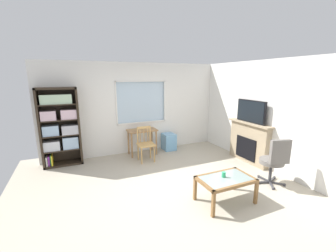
{
  "coord_description": "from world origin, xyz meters",
  "views": [
    {
      "loc": [
        -1.69,
        -3.49,
        2.17
      ],
      "look_at": [
        0.18,
        0.62,
        1.14
      ],
      "focal_mm": 23.27,
      "sensor_mm": 36.0,
      "label": 1
    }
  ],
  "objects_px": {
    "desk_under_window": "(142,134)",
    "office_chair": "(275,159)",
    "wooden_chair": "(146,144)",
    "sippy_cup": "(224,175)",
    "fireplace": "(249,142)",
    "tv": "(251,111)",
    "plastic_drawer_unit": "(169,142)",
    "coffee_table": "(226,182)",
    "bookshelf": "(60,126)"
  },
  "relations": [
    {
      "from": "plastic_drawer_unit",
      "to": "fireplace",
      "type": "distance_m",
      "value": 2.28
    },
    {
      "from": "wooden_chair",
      "to": "office_chair",
      "type": "xyz_separation_m",
      "value": [
        1.92,
        -2.34,
        0.09
      ]
    },
    {
      "from": "coffee_table",
      "to": "sippy_cup",
      "type": "bearing_deg",
      "value": 105.9
    },
    {
      "from": "desk_under_window",
      "to": "plastic_drawer_unit",
      "type": "relative_size",
      "value": 1.64
    },
    {
      "from": "wooden_chair",
      "to": "desk_under_window",
      "type": "bearing_deg",
      "value": 81.63
    },
    {
      "from": "plastic_drawer_unit",
      "to": "office_chair",
      "type": "relative_size",
      "value": 0.49
    },
    {
      "from": "wooden_chair",
      "to": "sippy_cup",
      "type": "xyz_separation_m",
      "value": [
        0.63,
        -2.37,
        0.03
      ]
    },
    {
      "from": "wooden_chair",
      "to": "fireplace",
      "type": "relative_size",
      "value": 0.7
    },
    {
      "from": "bookshelf",
      "to": "wooden_chair",
      "type": "height_order",
      "value": "bookshelf"
    },
    {
      "from": "office_chair",
      "to": "fireplace",
      "type": "bearing_deg",
      "value": 67.88
    },
    {
      "from": "plastic_drawer_unit",
      "to": "office_chair",
      "type": "distance_m",
      "value": 3.08
    },
    {
      "from": "tv",
      "to": "sippy_cup",
      "type": "relative_size",
      "value": 9.9
    },
    {
      "from": "plastic_drawer_unit",
      "to": "tv",
      "type": "xyz_separation_m",
      "value": [
        1.45,
        -1.72,
        1.08
      ]
    },
    {
      "from": "fireplace",
      "to": "tv",
      "type": "distance_m",
      "value": 0.8
    },
    {
      "from": "plastic_drawer_unit",
      "to": "coffee_table",
      "type": "height_order",
      "value": "plastic_drawer_unit"
    },
    {
      "from": "plastic_drawer_unit",
      "to": "fireplace",
      "type": "xyz_separation_m",
      "value": [
        1.47,
        -1.72,
        0.28
      ]
    },
    {
      "from": "coffee_table",
      "to": "tv",
      "type": "bearing_deg",
      "value": 36.06
    },
    {
      "from": "plastic_drawer_unit",
      "to": "sippy_cup",
      "type": "height_order",
      "value": "sippy_cup"
    },
    {
      "from": "office_chair",
      "to": "sippy_cup",
      "type": "relative_size",
      "value": 11.11
    },
    {
      "from": "office_chair",
      "to": "coffee_table",
      "type": "relative_size",
      "value": 1.06
    },
    {
      "from": "tv",
      "to": "office_chair",
      "type": "height_order",
      "value": "tv"
    },
    {
      "from": "wooden_chair",
      "to": "plastic_drawer_unit",
      "type": "distance_m",
      "value": 1.1
    },
    {
      "from": "wooden_chair",
      "to": "office_chair",
      "type": "relative_size",
      "value": 0.9
    },
    {
      "from": "plastic_drawer_unit",
      "to": "bookshelf",
      "type": "bearing_deg",
      "value": 178.84
    },
    {
      "from": "office_chair",
      "to": "bookshelf",
      "type": "bearing_deg",
      "value": 142.72
    },
    {
      "from": "desk_under_window",
      "to": "plastic_drawer_unit",
      "type": "height_order",
      "value": "desk_under_window"
    },
    {
      "from": "sippy_cup",
      "to": "fireplace",
      "type": "bearing_deg",
      "value": 34.55
    },
    {
      "from": "wooden_chair",
      "to": "tv",
      "type": "bearing_deg",
      "value": -25.98
    },
    {
      "from": "fireplace",
      "to": "sippy_cup",
      "type": "bearing_deg",
      "value": -145.45
    },
    {
      "from": "coffee_table",
      "to": "sippy_cup",
      "type": "xyz_separation_m",
      "value": [
        -0.01,
        0.05,
        0.11
      ]
    },
    {
      "from": "coffee_table",
      "to": "bookshelf",
      "type": "bearing_deg",
      "value": 130.68
    },
    {
      "from": "bookshelf",
      "to": "office_chair",
      "type": "bearing_deg",
      "value": -37.28
    },
    {
      "from": "fireplace",
      "to": "coffee_table",
      "type": "relative_size",
      "value": 1.37
    },
    {
      "from": "bookshelf",
      "to": "tv",
      "type": "xyz_separation_m",
      "value": [
        4.35,
        -1.78,
        0.33
      ]
    },
    {
      "from": "office_chair",
      "to": "desk_under_window",
      "type": "bearing_deg",
      "value": 122.86
    },
    {
      "from": "desk_under_window",
      "to": "office_chair",
      "type": "distance_m",
      "value": 3.39
    },
    {
      "from": "wooden_chair",
      "to": "coffee_table",
      "type": "xyz_separation_m",
      "value": [
        0.65,
        -2.42,
        -0.08
      ]
    },
    {
      "from": "office_chair",
      "to": "coffee_table",
      "type": "distance_m",
      "value": 1.29
    },
    {
      "from": "tv",
      "to": "sippy_cup",
      "type": "bearing_deg",
      "value": -145.17
    },
    {
      "from": "desk_under_window",
      "to": "office_chair",
      "type": "xyz_separation_m",
      "value": [
        1.84,
        -2.85,
        -0.03
      ]
    },
    {
      "from": "wooden_chair",
      "to": "plastic_drawer_unit",
      "type": "height_order",
      "value": "wooden_chair"
    },
    {
      "from": "desk_under_window",
      "to": "tv",
      "type": "height_order",
      "value": "tv"
    },
    {
      "from": "plastic_drawer_unit",
      "to": "sippy_cup",
      "type": "relative_size",
      "value": 5.48
    },
    {
      "from": "wooden_chair",
      "to": "plastic_drawer_unit",
      "type": "xyz_separation_m",
      "value": [
        0.93,
        0.56,
        -0.22
      ]
    },
    {
      "from": "fireplace",
      "to": "sippy_cup",
      "type": "xyz_separation_m",
      "value": [
        -1.76,
        -1.21,
        -0.03
      ]
    },
    {
      "from": "tv",
      "to": "sippy_cup",
      "type": "xyz_separation_m",
      "value": [
        -1.74,
        -1.21,
        -0.83
      ]
    },
    {
      "from": "desk_under_window",
      "to": "sippy_cup",
      "type": "distance_m",
      "value": 2.94
    },
    {
      "from": "wooden_chair",
      "to": "fireplace",
      "type": "height_order",
      "value": "fireplace"
    },
    {
      "from": "bookshelf",
      "to": "coffee_table",
      "type": "xyz_separation_m",
      "value": [
        2.61,
        -3.04,
        -0.61
      ]
    },
    {
      "from": "wooden_chair",
      "to": "office_chair",
      "type": "distance_m",
      "value": 3.02
    }
  ]
}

